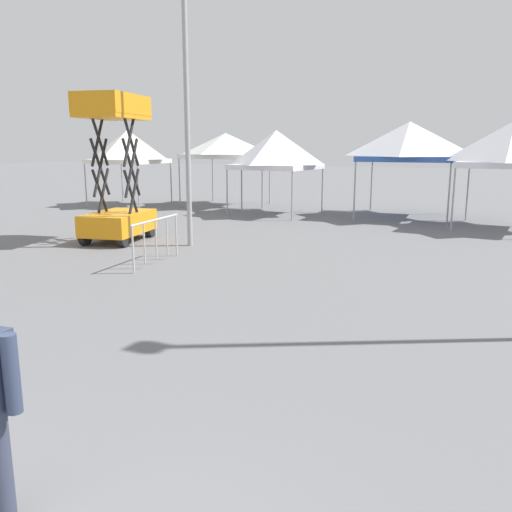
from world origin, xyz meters
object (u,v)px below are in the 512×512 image
(canopy_tent_left_of_center, at_px, (128,147))
(canopy_tent_behind_center, at_px, (409,142))
(scissor_lift, at_px, (117,198))
(light_pole_near_lift, at_px, (186,88))
(canopy_tent_behind_right, at_px, (226,146))
(canopy_tent_right_of_center, at_px, (276,150))
(crowd_barrier_near_person, at_px, (156,233))

(canopy_tent_left_of_center, height_order, canopy_tent_behind_center, canopy_tent_behind_center)
(scissor_lift, relative_size, light_pole_near_lift, 0.56)
(canopy_tent_behind_right, bearing_deg, light_pole_near_lift, -66.92)
(scissor_lift, bearing_deg, canopy_tent_left_of_center, 126.73)
(canopy_tent_behind_center, relative_size, scissor_lift, 0.88)
(canopy_tent_left_of_center, xyz_separation_m, canopy_tent_behind_right, (4.12, 1.84, 0.04))
(canopy_tent_behind_right, distance_m, canopy_tent_right_of_center, 3.85)
(canopy_tent_behind_right, bearing_deg, canopy_tent_behind_center, -3.88)
(canopy_tent_behind_right, distance_m, scissor_lift, 9.96)
(light_pole_near_lift, bearing_deg, canopy_tent_behind_right, 113.08)
(canopy_tent_behind_center, bearing_deg, light_pole_near_lift, -115.86)
(canopy_tent_left_of_center, xyz_separation_m, canopy_tent_right_of_center, (7.47, -0.04, -0.11))
(canopy_tent_right_of_center, bearing_deg, canopy_tent_left_of_center, 179.67)
(canopy_tent_left_of_center, xyz_separation_m, crowd_barrier_near_person, (8.71, -9.94, -1.95))
(canopy_tent_right_of_center, distance_m, crowd_barrier_near_person, 10.14)
(light_pole_near_lift, bearing_deg, scissor_lift, -173.34)
(canopy_tent_behind_center, bearing_deg, scissor_lift, -125.77)
(canopy_tent_behind_center, bearing_deg, canopy_tent_right_of_center, -165.09)
(light_pole_near_lift, bearing_deg, canopy_tent_right_of_center, 95.06)
(canopy_tent_left_of_center, bearing_deg, canopy_tent_right_of_center, -0.33)
(canopy_tent_behind_right, height_order, canopy_tent_right_of_center, canopy_tent_right_of_center)
(canopy_tent_right_of_center, bearing_deg, light_pole_near_lift, -84.94)
(scissor_lift, relative_size, crowd_barrier_near_person, 1.98)
(canopy_tent_right_of_center, bearing_deg, canopy_tent_behind_right, 150.64)
(canopy_tent_right_of_center, xyz_separation_m, scissor_lift, (-1.61, -7.81, -1.34))
(canopy_tent_behind_center, relative_size, light_pole_near_lift, 0.50)
(canopy_tent_left_of_center, bearing_deg, crowd_barrier_near_person, -48.76)
(canopy_tent_left_of_center, distance_m, canopy_tent_behind_right, 4.51)
(canopy_tent_behind_center, bearing_deg, canopy_tent_behind_right, 176.12)
(canopy_tent_behind_center, bearing_deg, canopy_tent_left_of_center, -174.13)
(canopy_tent_left_of_center, distance_m, light_pole_near_lift, 11.23)
(canopy_tent_right_of_center, bearing_deg, crowd_barrier_near_person, -82.85)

